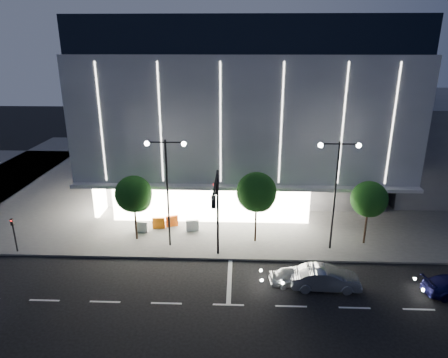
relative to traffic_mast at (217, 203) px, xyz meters
name	(u,v)px	position (x,y,z in m)	size (l,w,h in m)	color
ground	(200,290)	(-1.00, -3.34, -5.03)	(160.00, 160.00, 0.00)	black
sidewalk_museum	(258,177)	(4.00, 20.66, -4.95)	(70.00, 40.00, 0.15)	#474747
museum	(243,104)	(1.98, 18.97, 4.25)	(30.00, 25.80, 18.00)	#4C4C51
annex_building	(437,140)	(25.00, 20.66, -0.03)	(16.00, 20.00, 10.00)	#4C4C51
traffic_mast	(217,203)	(0.00, 0.00, 0.00)	(0.33, 5.89, 7.07)	black
street_lamp_west	(167,178)	(-4.00, 2.66, 0.93)	(3.16, 0.36, 9.00)	black
street_lamp_east	(336,180)	(9.00, 2.66, 0.93)	(3.16, 0.36, 9.00)	black
ped_signal_far	(14,232)	(-16.00, 1.16, -3.14)	(0.22, 0.24, 3.00)	black
tree_left	(134,196)	(-6.97, 3.68, -0.99)	(3.02, 3.02, 5.72)	black
tree_mid	(257,194)	(3.03, 3.68, -0.69)	(3.25, 3.25, 6.15)	black
tree_right	(369,201)	(12.03, 3.68, -1.14)	(2.91, 2.91, 5.51)	black
car_lead	(295,277)	(5.56, -2.37, -4.41)	(1.45, 3.60, 1.23)	#929599
car_second	(325,278)	(7.50, -2.74, -4.26)	(1.63, 4.68, 1.54)	#9B9EA2
barrier_a	(159,223)	(-5.53, 5.72, -4.38)	(1.10, 0.25, 1.00)	#D05E0B
barrier_b	(141,227)	(-6.90, 4.92, -4.38)	(1.10, 0.25, 1.00)	silver
barrier_c	(172,221)	(-4.41, 6.19, -4.38)	(1.10, 0.25, 1.00)	#EF560D
barrier_d	(192,226)	(-2.46, 5.33, -4.38)	(1.10, 0.25, 1.00)	white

